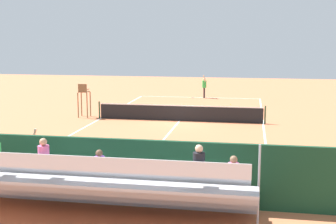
{
  "coord_description": "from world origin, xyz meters",
  "views": [
    {
      "loc": [
        -4.22,
        27.44,
        5.14
      ],
      "look_at": [
        0.0,
        4.0,
        1.2
      ],
      "focal_mm": 49.49,
      "sensor_mm": 36.0,
      "label": 1
    }
  ],
  "objects_px": {
    "umpire_chair": "(84,97)",
    "tennis_ball_near": "(231,104)",
    "bleacher_stand": "(95,185)",
    "line_judge": "(32,155)",
    "equipment_bag": "(124,189)",
    "tennis_net": "(180,113)",
    "courtside_bench": "(190,180)",
    "tennis_racket": "(190,98)",
    "tennis_player": "(204,86)"
  },
  "relations": [
    {
      "from": "courtside_bench",
      "to": "tennis_racket",
      "type": "relative_size",
      "value": 3.1
    },
    {
      "from": "equipment_bag",
      "to": "line_judge",
      "type": "bearing_deg",
      "value": -9.16
    },
    {
      "from": "bleacher_stand",
      "to": "courtside_bench",
      "type": "xyz_separation_m",
      "value": [
        -2.45,
        -2.1,
        -0.39
      ]
    },
    {
      "from": "tennis_net",
      "to": "bleacher_stand",
      "type": "bearing_deg",
      "value": 89.81
    },
    {
      "from": "courtside_bench",
      "to": "equipment_bag",
      "type": "distance_m",
      "value": 2.2
    },
    {
      "from": "equipment_bag",
      "to": "tennis_player",
      "type": "height_order",
      "value": "tennis_player"
    },
    {
      "from": "equipment_bag",
      "to": "tennis_racket",
      "type": "distance_m",
      "value": 24.13
    },
    {
      "from": "tennis_ball_near",
      "to": "tennis_racket",
      "type": "bearing_deg",
      "value": -44.35
    },
    {
      "from": "courtside_bench",
      "to": "tennis_racket",
      "type": "xyz_separation_m",
      "value": [
        3.14,
        -23.98,
        -0.54
      ]
    },
    {
      "from": "bleacher_stand",
      "to": "equipment_bag",
      "type": "height_order",
      "value": "bleacher_stand"
    },
    {
      "from": "bleacher_stand",
      "to": "courtside_bench",
      "type": "bearing_deg",
      "value": -139.38
    },
    {
      "from": "bleacher_stand",
      "to": "courtside_bench",
      "type": "relative_size",
      "value": 5.03
    },
    {
      "from": "courtside_bench",
      "to": "tennis_player",
      "type": "xyz_separation_m",
      "value": [
        2.0,
        -24.11,
        0.46
      ]
    },
    {
      "from": "tennis_racket",
      "to": "equipment_bag",
      "type": "bearing_deg",
      "value": 92.32
    },
    {
      "from": "bleacher_stand",
      "to": "tennis_ball_near",
      "type": "relative_size",
      "value": 137.27
    },
    {
      "from": "bleacher_stand",
      "to": "equipment_bag",
      "type": "xyz_separation_m",
      "value": [
        -0.29,
        -1.97,
        -0.77
      ]
    },
    {
      "from": "umpire_chair",
      "to": "tennis_ball_near",
      "type": "bearing_deg",
      "value": -141.85
    },
    {
      "from": "tennis_player",
      "to": "equipment_bag",
      "type": "bearing_deg",
      "value": 89.6
    },
    {
      "from": "bleacher_stand",
      "to": "umpire_chair",
      "type": "xyz_separation_m",
      "value": [
        6.15,
        -15.61,
        0.36
      ]
    },
    {
      "from": "bleacher_stand",
      "to": "tennis_ball_near",
      "type": "xyz_separation_m",
      "value": [
        -2.81,
        -22.65,
        -0.92
      ]
    },
    {
      "from": "courtside_bench",
      "to": "equipment_bag",
      "type": "xyz_separation_m",
      "value": [
        2.16,
        0.13,
        -0.38
      ]
    },
    {
      "from": "umpire_chair",
      "to": "tennis_ball_near",
      "type": "xyz_separation_m",
      "value": [
        -8.96,
        -7.04,
        -1.28
      ]
    },
    {
      "from": "bleacher_stand",
      "to": "equipment_bag",
      "type": "bearing_deg",
      "value": -98.27
    },
    {
      "from": "courtside_bench",
      "to": "tennis_player",
      "type": "distance_m",
      "value": 24.2
    },
    {
      "from": "tennis_player",
      "to": "tennis_ball_near",
      "type": "distance_m",
      "value": 4.38
    },
    {
      "from": "umpire_chair",
      "to": "tennis_racket",
      "type": "relative_size",
      "value": 3.69
    },
    {
      "from": "courtside_bench",
      "to": "equipment_bag",
      "type": "relative_size",
      "value": 2.0
    },
    {
      "from": "tennis_net",
      "to": "equipment_bag",
      "type": "bearing_deg",
      "value": 91.01
    },
    {
      "from": "umpire_chair",
      "to": "tennis_racket",
      "type": "xyz_separation_m",
      "value": [
        -5.46,
        -10.47,
        -1.3
      ]
    },
    {
      "from": "tennis_racket",
      "to": "tennis_ball_near",
      "type": "bearing_deg",
      "value": 135.65
    },
    {
      "from": "umpire_chair",
      "to": "line_judge",
      "type": "height_order",
      "value": "umpire_chair"
    },
    {
      "from": "tennis_racket",
      "to": "courtside_bench",
      "type": "bearing_deg",
      "value": 97.46
    },
    {
      "from": "bleacher_stand",
      "to": "line_judge",
      "type": "distance_m",
      "value": 4.07
    },
    {
      "from": "bleacher_stand",
      "to": "courtside_bench",
      "type": "height_order",
      "value": "bleacher_stand"
    },
    {
      "from": "tennis_net",
      "to": "tennis_ball_near",
      "type": "xyz_separation_m",
      "value": [
        -2.76,
        -7.28,
        -0.47
      ]
    },
    {
      "from": "tennis_net",
      "to": "umpire_chair",
      "type": "height_order",
      "value": "umpire_chair"
    },
    {
      "from": "tennis_ball_near",
      "to": "equipment_bag",
      "type": "bearing_deg",
      "value": 83.03
    },
    {
      "from": "courtside_bench",
      "to": "line_judge",
      "type": "height_order",
      "value": "line_judge"
    },
    {
      "from": "equipment_bag",
      "to": "tennis_net",
      "type": "bearing_deg",
      "value": -88.99
    },
    {
      "from": "bleacher_stand",
      "to": "tennis_ball_near",
      "type": "bearing_deg",
      "value": -97.08
    },
    {
      "from": "bleacher_stand",
      "to": "tennis_net",
      "type": "bearing_deg",
      "value": -90.19
    },
    {
      "from": "tennis_net",
      "to": "line_judge",
      "type": "distance_m",
      "value": 13.25
    },
    {
      "from": "tennis_racket",
      "to": "line_judge",
      "type": "xyz_separation_m",
      "value": [
        2.49,
        23.55,
        1.0
      ]
    },
    {
      "from": "bleacher_stand",
      "to": "tennis_player",
      "type": "distance_m",
      "value": 26.22
    },
    {
      "from": "line_judge",
      "to": "bleacher_stand",
      "type": "bearing_deg",
      "value": 141.48
    },
    {
      "from": "tennis_racket",
      "to": "line_judge",
      "type": "relative_size",
      "value": 0.3
    },
    {
      "from": "courtside_bench",
      "to": "tennis_player",
      "type": "height_order",
      "value": "tennis_player"
    },
    {
      "from": "umpire_chair",
      "to": "courtside_bench",
      "type": "bearing_deg",
      "value": 122.47
    },
    {
      "from": "bleacher_stand",
      "to": "tennis_racket",
      "type": "relative_size",
      "value": 15.62
    },
    {
      "from": "umpire_chair",
      "to": "tennis_player",
      "type": "relative_size",
      "value": 1.11
    }
  ]
}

